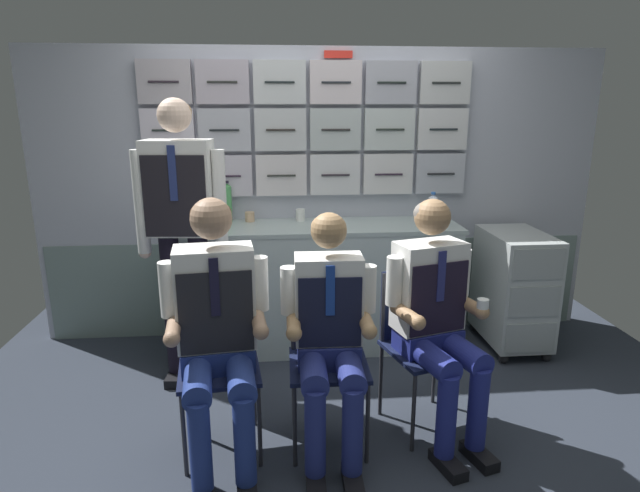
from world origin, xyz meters
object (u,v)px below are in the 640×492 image
crew_member_center (330,328)px  crew_member_standing (181,217)px  folding_chair_left (218,346)px  service_trolley (514,287)px  folding_chair_center (327,342)px  crew_member_right (437,310)px  water_bottle_clear (228,202)px  paper_cup_blue (300,215)px  crew_member_left (217,321)px  folding_chair_right (418,330)px

crew_member_center → crew_member_standing: (-0.82, 0.82, 0.40)m
folding_chair_left → crew_member_center: size_ratio=0.69×
folding_chair_left → crew_member_center: (0.56, -0.16, 0.15)m
service_trolley → folding_chair_left: (-2.03, -0.97, 0.07)m
folding_chair_center → crew_member_right: (0.57, -0.05, 0.18)m
folding_chair_left → water_bottle_clear: size_ratio=2.89×
service_trolley → crew_member_center: (-1.47, -1.13, 0.22)m
crew_member_right → folding_chair_left: bearing=178.0°
folding_chair_left → paper_cup_blue: bearing=68.8°
crew_member_left → crew_member_center: size_ratio=1.07×
crew_member_left → folding_chair_right: size_ratio=1.54×
crew_member_right → water_bottle_clear: crew_member_right is taller
crew_member_center → crew_member_right: size_ratio=0.97×
crew_member_center → paper_cup_blue: bearing=92.8°
service_trolley → crew_member_standing: bearing=-172.4°
service_trolley → crew_member_left: size_ratio=0.65×
folding_chair_left → crew_member_right: 1.15m
folding_chair_right → crew_member_right: bearing=-73.6°
service_trolley → folding_chair_left: size_ratio=1.00×
service_trolley → folding_chair_center: 1.76m
crew_member_left → crew_member_standing: bearing=108.7°
crew_member_center → crew_member_standing: size_ratio=0.70×
crew_member_right → crew_member_left: bearing=-174.1°
crew_member_center → crew_member_right: (0.57, 0.12, 0.03)m
crew_member_left → crew_member_standing: (-0.28, 0.82, 0.35)m
crew_member_left → crew_member_right: bearing=5.9°
folding_chair_center → crew_member_right: size_ratio=0.67×
folding_chair_center → crew_member_center: crew_member_center is taller
crew_member_standing → crew_member_left: bearing=-71.3°
crew_member_left → crew_member_standing: size_ratio=0.74×
folding_chair_left → paper_cup_blue: 1.43m
crew_member_left → crew_member_standing: 0.93m
folding_chair_right → crew_member_center: bearing=-152.5°
crew_member_center → water_bottle_clear: size_ratio=4.17×
folding_chair_right → paper_cup_blue: bearing=117.1°
paper_cup_blue → folding_chair_center: bearing=-86.7°
folding_chair_left → crew_member_left: 0.26m
folding_chair_right → paper_cup_blue: 1.37m
folding_chair_center → paper_cup_blue: paper_cup_blue is taller
crew_member_left → paper_cup_blue: (0.48, 1.43, 0.22)m
water_bottle_clear → paper_cup_blue: 0.54m
service_trolley → paper_cup_blue: size_ratio=9.79×
folding_chair_left → crew_member_center: bearing=-15.7°
folding_chair_left → service_trolley: bearing=25.5°
service_trolley → folding_chair_right: bearing=-137.9°
crew_member_right → paper_cup_blue: crew_member_right is taller
folding_chair_right → water_bottle_clear: water_bottle_clear is taller
service_trolley → crew_member_right: (-0.90, -1.01, 0.25)m
folding_chair_center → crew_member_right: crew_member_right is taller
crew_member_right → paper_cup_blue: (-0.64, 1.31, 0.25)m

